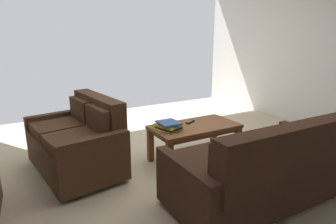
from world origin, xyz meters
name	(u,v)px	position (x,y,z in m)	size (l,w,h in m)	color
ground_plane	(190,164)	(0.00, 0.00, 0.00)	(5.45, 5.99, 0.01)	beige
wall_left	(334,55)	(-2.73, 0.00, 1.26)	(0.12, 5.99, 2.52)	silver
sofa_main	(262,169)	(-0.11, 1.05, 0.37)	(1.74, 0.88, 0.87)	black
loveseat_near	(79,141)	(1.23, -0.49, 0.38)	(0.96, 1.34, 0.88)	black
coffee_table	(195,131)	(-0.12, -0.09, 0.40)	(1.11, 0.58, 0.47)	brown
book_stack	(168,126)	(0.26, -0.10, 0.52)	(0.31, 0.35, 0.10)	#E0CC4C
tv_remote	(190,122)	(-0.13, -0.20, 0.48)	(0.16, 0.11, 0.02)	black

